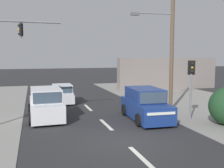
% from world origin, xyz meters
% --- Properties ---
extents(ground_plane, '(140.00, 140.00, 0.00)m').
position_xyz_m(ground_plane, '(0.00, 0.00, 0.00)').
color(ground_plane, '#28282B').
extents(lane_dash_near, '(0.20, 2.40, 0.01)m').
position_xyz_m(lane_dash_near, '(0.00, -2.00, 0.00)').
color(lane_dash_near, silver).
rests_on(lane_dash_near, ground).
extents(lane_dash_mid, '(0.20, 2.40, 0.01)m').
position_xyz_m(lane_dash_mid, '(0.00, 3.00, 0.00)').
color(lane_dash_mid, silver).
rests_on(lane_dash_mid, ground).
extents(lane_dash_far, '(0.20, 2.40, 0.01)m').
position_xyz_m(lane_dash_far, '(0.00, 8.00, 0.00)').
color(lane_dash_far, silver).
rests_on(lane_dash_far, ground).
extents(utility_pole_midground_right, '(3.78, 0.60, 9.20)m').
position_xyz_m(utility_pole_midground_right, '(5.13, 5.22, 4.96)').
color(utility_pole_midground_right, brown).
rests_on(utility_pole_midground_right, ground).
extents(traffic_signal_mast, '(3.69, 0.44, 6.00)m').
position_xyz_m(traffic_signal_mast, '(-5.27, 4.58, 3.83)').
color(traffic_signal_mast, slate).
rests_on(traffic_signal_mast, ground).
extents(pedestal_signal_right_kerb, '(0.44, 0.31, 3.56)m').
position_xyz_m(pedestal_signal_right_kerb, '(5.10, 2.56, 2.42)').
color(pedestal_signal_right_kerb, slate).
rests_on(pedestal_signal_right_kerb, ground).
extents(shopfront_wall_far, '(12.00, 1.00, 3.60)m').
position_xyz_m(shopfront_wall_far, '(11.00, 16.00, 1.80)').
color(shopfront_wall_far, gray).
rests_on(shopfront_wall_far, ground).
extents(suv_receding_far, '(2.13, 4.57, 1.90)m').
position_xyz_m(suv_receding_far, '(-3.14, 5.46, 0.88)').
color(suv_receding_far, silver).
rests_on(suv_receding_far, ground).
extents(suv_oncoming_near, '(2.26, 4.63, 1.90)m').
position_xyz_m(suv_oncoming_near, '(2.59, 3.48, 0.88)').
color(suv_oncoming_near, navy).
rests_on(suv_oncoming_near, ground).
extents(hatchback_kerbside_parked, '(1.79, 3.65, 1.53)m').
position_xyz_m(hatchback_kerbside_parked, '(-1.61, 10.66, 0.70)').
color(hatchback_kerbside_parked, silver).
rests_on(hatchback_kerbside_parked, ground).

